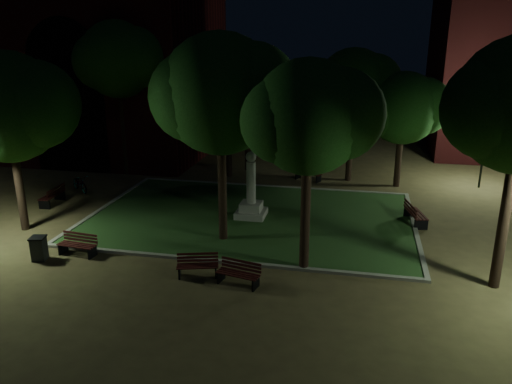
# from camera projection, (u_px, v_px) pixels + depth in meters

# --- Properties ---
(ground) EXTENTS (80.00, 80.00, 0.00)m
(ground) POSITION_uv_depth(u_px,v_px,m) (242.00, 233.00, 22.22)
(ground) COLOR brown
(lawn) EXTENTS (15.00, 10.00, 0.08)m
(lawn) POSITION_uv_depth(u_px,v_px,m) (251.00, 217.00, 24.07)
(lawn) COLOR #26491E
(lawn) RESTS_ON ground
(lawn_kerb) EXTENTS (15.40, 10.40, 0.12)m
(lawn_kerb) POSITION_uv_depth(u_px,v_px,m) (251.00, 217.00, 24.07)
(lawn_kerb) COLOR slate
(lawn_kerb) RESTS_ON ground
(monument) EXTENTS (1.40, 1.40, 3.20)m
(monument) POSITION_uv_depth(u_px,v_px,m) (251.00, 199.00, 23.79)
(monument) COLOR gray
(monument) RESTS_ON lawn
(building_main) EXTENTS (20.00, 12.00, 15.00)m
(building_main) POSITION_uv_depth(u_px,v_px,m) (72.00, 50.00, 35.97)
(building_main) COLOR #410F11
(building_main) RESTS_ON ground
(tree_west) EXTENTS (5.78, 4.72, 7.90)m
(tree_west) POSITION_uv_depth(u_px,v_px,m) (10.00, 107.00, 20.99)
(tree_west) COLOR black
(tree_west) RESTS_ON ground
(tree_north_wl) EXTENTS (5.06, 4.13, 8.29)m
(tree_north_wl) POSITION_uv_depth(u_px,v_px,m) (229.00, 74.00, 29.32)
(tree_north_wl) COLOR black
(tree_north_wl) RESTS_ON ground
(tree_north_er) EXTENTS (5.16, 4.21, 7.79)m
(tree_north_er) POSITION_uv_depth(u_px,v_px,m) (355.00, 85.00, 28.53)
(tree_north_er) COLOR black
(tree_north_er) RESTS_ON ground
(tree_ne) EXTENTS (4.97, 4.06, 6.58)m
(tree_ne) POSITION_uv_depth(u_px,v_px,m) (405.00, 108.00, 27.72)
(tree_ne) COLOR black
(tree_ne) RESTS_ON ground
(tree_se) EXTENTS (4.96, 4.05, 7.77)m
(tree_se) POSITION_uv_depth(u_px,v_px,m) (311.00, 118.00, 17.10)
(tree_se) COLOR black
(tree_se) RESTS_ON ground
(tree_nw) EXTENTS (5.61, 4.58, 9.33)m
(tree_nw) POSITION_uv_depth(u_px,v_px,m) (120.00, 60.00, 29.48)
(tree_nw) COLOR black
(tree_nw) RESTS_ON ground
(tree_far_north) EXTENTS (5.92, 4.83, 7.88)m
(tree_far_north) POSITION_uv_depth(u_px,v_px,m) (249.00, 85.00, 30.97)
(tree_far_north) COLOR black
(tree_far_north) RESTS_ON ground
(tree_extra) EXTENTS (5.94, 4.85, 8.65)m
(tree_extra) POSITION_uv_depth(u_px,v_px,m) (223.00, 94.00, 19.61)
(tree_extra) COLOR black
(tree_extra) RESTS_ON ground
(lamppost_nw) EXTENTS (1.18, 0.28, 4.62)m
(lamppost_nw) POSITION_uv_depth(u_px,v_px,m) (108.00, 119.00, 32.39)
(lamppost_nw) COLOR black
(lamppost_nw) RESTS_ON ground
(lamppost_ne) EXTENTS (1.18, 0.28, 4.00)m
(lamppost_ne) POSITION_uv_depth(u_px,v_px,m) (485.00, 139.00, 28.00)
(lamppost_ne) COLOR black
(lamppost_ne) RESTS_ON ground
(bench_near_left) EXTENTS (1.59, 0.92, 0.83)m
(bench_near_left) POSITION_uv_depth(u_px,v_px,m) (198.00, 266.00, 18.21)
(bench_near_left) COLOR black
(bench_near_left) RESTS_ON ground
(bench_near_right) EXTENTS (1.64, 0.87, 0.85)m
(bench_near_right) POSITION_uv_depth(u_px,v_px,m) (239.00, 274.00, 17.57)
(bench_near_right) COLOR black
(bench_near_right) RESTS_ON ground
(bench_west_near) EXTENTS (1.64, 0.72, 0.87)m
(bench_west_near) POSITION_uv_depth(u_px,v_px,m) (78.00, 245.00, 19.95)
(bench_west_near) COLOR black
(bench_west_near) RESTS_ON ground
(bench_left_side) EXTENTS (0.72, 1.77, 0.95)m
(bench_left_side) POSITION_uv_depth(u_px,v_px,m) (53.00, 196.00, 25.87)
(bench_left_side) COLOR black
(bench_left_side) RESTS_ON ground
(bench_right_side) EXTENTS (1.01, 1.89, 0.98)m
(bench_right_side) POSITION_uv_depth(u_px,v_px,m) (414.00, 214.00, 23.21)
(bench_right_side) COLOR black
(bench_right_side) RESTS_ON ground
(bench_far_side) EXTENTS (1.73, 1.19, 0.90)m
(bench_far_side) POSITION_uv_depth(u_px,v_px,m) (308.00, 174.00, 30.05)
(bench_far_side) COLOR black
(bench_far_side) RESTS_ON ground
(trash_bin) EXTENTS (0.67, 0.67, 0.96)m
(trash_bin) POSITION_uv_depth(u_px,v_px,m) (39.00, 248.00, 19.48)
(trash_bin) COLOR black
(trash_bin) RESTS_ON ground
(bicycle) EXTENTS (1.83, 1.62, 0.96)m
(bicycle) POSITION_uv_depth(u_px,v_px,m) (80.00, 183.00, 28.00)
(bicycle) COLOR black
(bicycle) RESTS_ON ground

